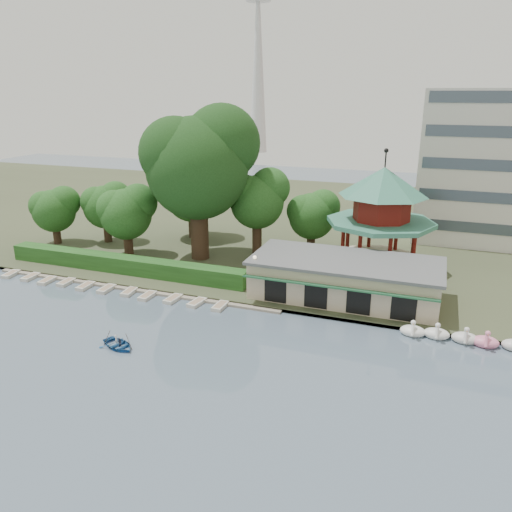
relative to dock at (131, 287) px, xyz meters
The scene contains 14 objects.
ground_plane 20.97m from the dock, 55.10° to the right, with size 220.00×220.00×0.00m, color slate.
shore 36.81m from the dock, 70.97° to the left, with size 220.00×70.00×0.40m, color #424930.
embankment 12.00m from the dock, ahead, with size 220.00×0.60×0.30m, color gray.
dock is the anchor object (origin of this frame).
boathouse 22.62m from the dock, 12.24° to the left, with size 18.60×9.39×3.90m.
pavilion 29.14m from the dock, 31.66° to the left, with size 12.40×12.40×13.50m.
broadcast_tower 130.87m from the dock, 103.73° to the left, with size 8.00×8.00×96.00m.
hedge 4.61m from the dock, 132.27° to the left, with size 30.00×2.00×1.80m, color #25581F.
lamp_post 13.99m from the dock, ahead, with size 0.36×0.36×4.28m.
big_tree 16.77m from the dock, 73.95° to the left, with size 13.27×12.36×18.43m.
small_trees 15.99m from the dock, 95.06° to the left, with size 39.38×17.01×10.86m.
swan_boats 35.20m from the dock, ahead, with size 15.73×1.97×1.92m.
moored_rowboats 2.41m from the dock, 145.37° to the right, with size 27.30×2.75×0.36m.
rowboat_with_passengers 13.06m from the dock, 60.75° to the right, with size 5.40×4.66×2.01m.
Camera 1 is at (17.64, -24.65, 20.07)m, focal length 35.00 mm.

